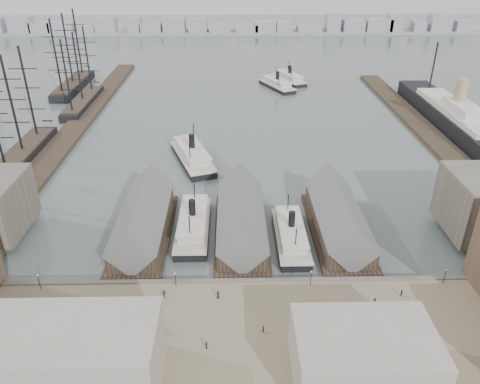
{
  "coord_description": "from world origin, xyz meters",
  "views": [
    {
      "loc": [
        -2.47,
        -89.06,
        69.86
      ],
      "look_at": [
        0.0,
        30.0,
        6.0
      ],
      "focal_mm": 35.0,
      "sensor_mm": 36.0,
      "label": 1
    }
  ],
  "objects_px": {
    "horse_cart_right": "(387,335)",
    "ocean_steamer": "(455,118)",
    "horse_cart_center": "(159,331)",
    "ferry_docked_west": "(193,223)",
    "horse_cart_left": "(69,317)"
  },
  "relations": [
    {
      "from": "horse_cart_right",
      "to": "ocean_steamer",
      "type": "bearing_deg",
      "value": -12.88
    },
    {
      "from": "ocean_steamer",
      "to": "horse_cart_center",
      "type": "xyz_separation_m",
      "value": [
        -108.81,
        -118.12,
        -1.66
      ]
    },
    {
      "from": "ferry_docked_west",
      "to": "horse_cart_center",
      "type": "xyz_separation_m",
      "value": [
        -3.81,
        -40.2,
        0.45
      ]
    },
    {
      "from": "ocean_steamer",
      "to": "horse_cart_left",
      "type": "distance_m",
      "value": 170.9
    },
    {
      "from": "horse_cart_center",
      "to": "horse_cart_right",
      "type": "bearing_deg",
      "value": -63.13
    },
    {
      "from": "horse_cart_left",
      "to": "ocean_steamer",
      "type": "bearing_deg",
      "value": -21.41
    },
    {
      "from": "horse_cart_center",
      "to": "ferry_docked_west",
      "type": "bearing_deg",
      "value": 23.85
    },
    {
      "from": "horse_cart_left",
      "to": "horse_cart_right",
      "type": "xyz_separation_m",
      "value": [
        62.92,
        -6.28,
        -0.01
      ]
    },
    {
      "from": "ocean_steamer",
      "to": "horse_cart_center",
      "type": "distance_m",
      "value": 160.61
    },
    {
      "from": "ferry_docked_west",
      "to": "horse_cart_left",
      "type": "height_order",
      "value": "ferry_docked_west"
    },
    {
      "from": "horse_cart_center",
      "to": "horse_cart_right",
      "type": "xyz_separation_m",
      "value": [
        44.14,
        -1.85,
        -0.04
      ]
    },
    {
      "from": "ferry_docked_west",
      "to": "horse_cart_right",
      "type": "relative_size",
      "value": 5.94
    },
    {
      "from": "ferry_docked_west",
      "to": "horse_cart_center",
      "type": "height_order",
      "value": "ferry_docked_west"
    },
    {
      "from": "ferry_docked_west",
      "to": "ocean_steamer",
      "type": "xyz_separation_m",
      "value": [
        105.0,
        77.92,
        2.11
      ]
    },
    {
      "from": "horse_cart_center",
      "to": "horse_cart_right",
      "type": "distance_m",
      "value": 44.18
    }
  ]
}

